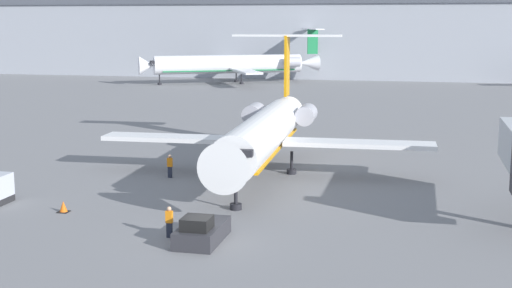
# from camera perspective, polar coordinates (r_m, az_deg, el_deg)

# --- Properties ---
(ground_plane) EXTENTS (600.00, 600.00, 0.00)m
(ground_plane) POSITION_cam_1_polar(r_m,az_deg,el_deg) (40.41, -4.15, -8.02)
(ground_plane) COLOR slate
(terminal_building) EXTENTS (180.00, 16.80, 16.94)m
(terminal_building) POSITION_cam_1_polar(r_m,az_deg,el_deg) (157.20, 8.80, 8.36)
(terminal_building) COLOR #9EA3AD
(terminal_building) RESTS_ON ground
(airplane_main) EXTENTS (27.11, 28.32, 11.04)m
(airplane_main) POSITION_cam_1_polar(r_m,az_deg,el_deg) (57.25, 0.67, 1.00)
(airplane_main) COLOR white
(airplane_main) RESTS_ON ground
(pushback_tug) EXTENTS (2.24, 4.46, 1.69)m
(pushback_tug) POSITION_cam_1_polar(r_m,az_deg,el_deg) (40.73, -4.36, -6.97)
(pushback_tug) COLOR #2D2D33
(pushback_tug) RESTS_ON ground
(worker_near_tug) EXTENTS (0.40, 0.26, 1.84)m
(worker_near_tug) POSITION_cam_1_polar(r_m,az_deg,el_deg) (41.58, -6.95, -6.15)
(worker_near_tug) COLOR #232838
(worker_near_tug) RESTS_ON ground
(worker_by_wing) EXTENTS (0.40, 0.26, 1.85)m
(worker_by_wing) POSITION_cam_1_polar(r_m,az_deg,el_deg) (57.12, -6.91, -1.72)
(worker_by_wing) COLOR #232838
(worker_by_wing) RESTS_ON ground
(traffic_cone_left) EXTENTS (0.72, 0.72, 0.74)m
(traffic_cone_left) POSITION_cam_1_polar(r_m,az_deg,el_deg) (48.42, -15.16, -4.88)
(traffic_cone_left) COLOR black
(traffic_cone_left) RESTS_ON ground
(airplane_parked_far_right) EXTENTS (34.80, 28.36, 10.69)m
(airplane_parked_far_right) POSITION_cam_1_polar(r_m,az_deg,el_deg) (141.63, -1.83, 6.40)
(airplane_parked_far_right) COLOR white
(airplane_parked_far_right) RESTS_ON ground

